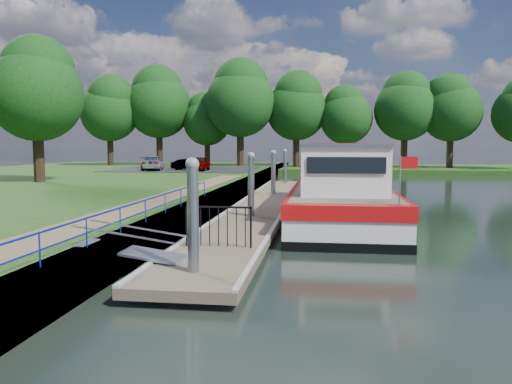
# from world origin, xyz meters

# --- Properties ---
(ground) EXTENTS (160.00, 160.00, 0.00)m
(ground) POSITION_xyz_m (0.00, 0.00, 0.00)
(ground) COLOR black
(ground) RESTS_ON ground
(bank_edge) EXTENTS (1.10, 90.00, 0.78)m
(bank_edge) POSITION_xyz_m (-2.55, 15.00, 0.39)
(bank_edge) COLOR #473D2D
(bank_edge) RESTS_ON ground
(far_bank) EXTENTS (60.00, 18.00, 0.60)m
(far_bank) POSITION_xyz_m (12.00, 52.00, 0.30)
(far_bank) COLOR #1B3C11
(far_bank) RESTS_ON ground
(footpath) EXTENTS (1.60, 40.00, 0.05)m
(footpath) POSITION_xyz_m (-4.40, 8.00, 0.80)
(footpath) COLOR brown
(footpath) RESTS_ON riverbank
(carpark) EXTENTS (14.00, 12.00, 0.06)m
(carpark) POSITION_xyz_m (-11.00, 38.00, 0.81)
(carpark) COLOR black
(carpark) RESTS_ON riverbank
(blue_fence) EXTENTS (0.04, 18.04, 0.72)m
(blue_fence) POSITION_xyz_m (-2.75, 3.00, 1.31)
(blue_fence) COLOR #0C2DBF
(blue_fence) RESTS_ON riverbank
(pontoon) EXTENTS (2.50, 30.00, 0.56)m
(pontoon) POSITION_xyz_m (0.00, 13.00, 0.18)
(pontoon) COLOR brown
(pontoon) RESTS_ON ground
(mooring_piles) EXTENTS (0.30, 27.30, 3.55)m
(mooring_piles) POSITION_xyz_m (0.00, 13.00, 1.28)
(mooring_piles) COLOR gray
(mooring_piles) RESTS_ON ground
(gangway) EXTENTS (2.58, 1.00, 0.92)m
(gangway) POSITION_xyz_m (-1.85, 0.50, 0.63)
(gangway) COLOR #A5A8AD
(gangway) RESTS_ON ground
(gate_panel) EXTENTS (1.85, 0.05, 1.15)m
(gate_panel) POSITION_xyz_m (-0.00, 2.20, 1.15)
(gate_panel) COLOR black
(gate_panel) RESTS_ON ground
(barge) EXTENTS (4.36, 21.15, 4.78)m
(barge) POSITION_xyz_m (3.60, 14.15, 1.09)
(barge) COLOR black
(barge) RESTS_ON ground
(horizon_trees) EXTENTS (54.38, 10.03, 12.87)m
(horizon_trees) POSITION_xyz_m (-1.61, 48.68, 7.95)
(horizon_trees) COLOR #332316
(horizon_trees) RESTS_ON ground
(bank_tree_a) EXTENTS (6.12, 6.12, 9.72)m
(bank_tree_a) POSITION_xyz_m (-15.99, 20.08, 7.02)
(bank_tree_a) COLOR #332316
(bank_tree_a) RESTS_ON riverbank
(car_a) EXTENTS (1.78, 4.01, 1.34)m
(car_a) POSITION_xyz_m (-8.78, 35.00, 1.51)
(car_a) COLOR #999999
(car_a) RESTS_ON carpark
(car_b) EXTENTS (3.31, 1.40, 1.06)m
(car_b) POSITION_xyz_m (-10.09, 35.80, 1.37)
(car_b) COLOR #999999
(car_b) RESTS_ON carpark
(car_c) EXTENTS (2.88, 4.93, 1.34)m
(car_c) POSITION_xyz_m (-13.45, 35.22, 1.51)
(car_c) COLOR #999999
(car_c) RESTS_ON carpark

